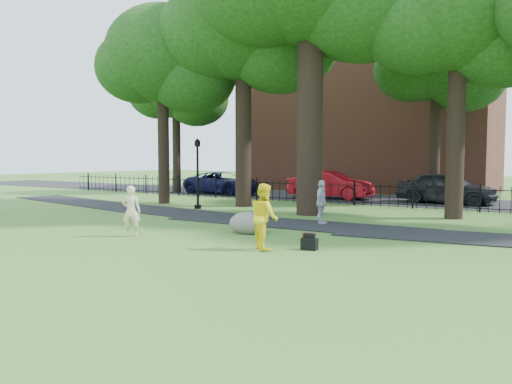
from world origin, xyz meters
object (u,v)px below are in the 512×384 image
Objects in this scene: lamppost at (198,174)px; red_sedan at (330,185)px; woman at (131,211)px; boulder at (248,222)px; man at (264,216)px.

lamppost is 9.28m from red_sedan.
red_sedan is at bearing 59.75° from lamppost.
boulder is (2.66, 2.56, -0.42)m from woman.
man reaches higher than woman.
woman is at bearing -76.11° from lamppost.
lamppost is at bearing 141.43° from boulder.
lamppost is (-6.40, 5.10, 1.28)m from boulder.
red_sedan is (-5.50, 16.00, -0.06)m from man.
man is 11.08m from lamppost.
woman is 0.32× the size of red_sedan.
man is at bearing -52.82° from lamppost.
boulder is 14.33m from red_sedan.
man is 1.37× the size of boulder.
lamppost is at bearing 158.46° from red_sedan.
red_sedan is (-0.85, 16.44, 0.03)m from woman.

